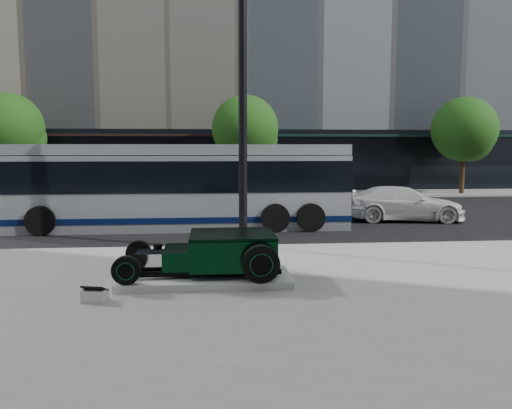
{
  "coord_description": "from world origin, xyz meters",
  "views": [
    {
      "loc": [
        -0.89,
        -15.61,
        2.78
      ],
      "look_at": [
        0.34,
        -1.56,
        1.2
      ],
      "focal_mm": 35.0,
      "sensor_mm": 36.0,
      "label": 1
    }
  ],
  "objects": [
    {
      "name": "sidewalk_near",
      "position": [
        0.0,
        -10.5,
        0.06
      ],
      "size": [
        70.0,
        17.0,
        0.12
      ],
      "primitive_type": "cube",
      "color": "gray",
      "rests_on": "ground"
    },
    {
      "name": "street_trees",
      "position": [
        1.15,
        13.07,
        3.77
      ],
      "size": [
        29.8,
        3.8,
        5.7
      ],
      "color": "black",
      "rests_on": "sidewalk_far"
    },
    {
      "name": "ground",
      "position": [
        0.0,
        0.0,
        0.0
      ],
      "size": [
        120.0,
        120.0,
        0.0
      ],
      "primitive_type": "plane",
      "color": "black",
      "rests_on": "ground"
    },
    {
      "name": "info_plaque",
      "position": [
        -2.96,
        -6.92,
        0.24
      ],
      "size": [
        0.46,
        0.38,
        0.31
      ],
      "color": "silver",
      "rests_on": "sidewalk_near"
    },
    {
      "name": "sidewalk_far",
      "position": [
        0.0,
        14.0,
        0.06
      ],
      "size": [
        70.0,
        4.0,
        0.12
      ],
      "primitive_type": "cube",
      "color": "gray",
      "rests_on": "ground"
    },
    {
      "name": "hot_rod",
      "position": [
        -0.72,
        -5.61,
        0.7
      ],
      "size": [
        3.22,
        2.0,
        0.81
      ],
      "color": "black",
      "rests_on": "display_plinth"
    },
    {
      "name": "display_plinth",
      "position": [
        -1.05,
        -5.61,
        0.2
      ],
      "size": [
        3.4,
        1.8,
        0.15
      ],
      "primitive_type": "cube",
      "color": "silver",
      "rests_on": "sidewalk_near"
    },
    {
      "name": "lamppost",
      "position": [
        -0.07,
        -2.2,
        3.63
      ],
      "size": [
        0.42,
        0.42,
        7.6
      ],
      "color": "black",
      "rests_on": "sidewalk_near"
    },
    {
      "name": "transit_bus",
      "position": [
        -2.19,
        2.07,
        1.49
      ],
      "size": [
        12.12,
        2.88,
        2.92
      ],
      "color": "#A1A5AA",
      "rests_on": "ground"
    },
    {
      "name": "white_sedan",
      "position": [
        6.47,
        3.0,
        0.66
      ],
      "size": [
        4.77,
        2.45,
        1.33
      ],
      "primitive_type": "imported",
      "rotation": [
        0.0,
        0.0,
        1.44
      ],
      "color": "white",
      "rests_on": "ground"
    }
  ]
}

